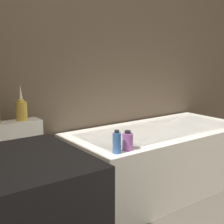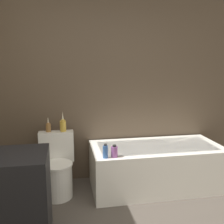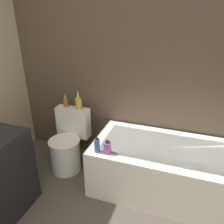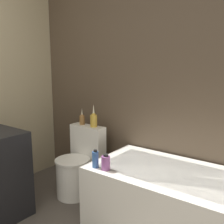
% 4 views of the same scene
% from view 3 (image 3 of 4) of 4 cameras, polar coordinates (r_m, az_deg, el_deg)
% --- Properties ---
extents(wall_back_tiled, '(6.40, 0.06, 2.60)m').
position_cam_3_polar(wall_back_tiled, '(2.61, 3.08, 12.55)').
color(wall_back_tiled, brown).
rests_on(wall_back_tiled, ground_plane).
extents(bathtub, '(1.67, 0.80, 0.56)m').
position_cam_3_polar(bathtub, '(2.53, 14.79, -14.32)').
color(bathtub, white).
rests_on(bathtub, ground).
extents(toilet, '(0.43, 0.52, 0.75)m').
position_cam_3_polar(toilet, '(2.84, -11.44, -8.41)').
color(toilet, white).
rests_on(toilet, ground).
extents(vase_gold, '(0.06, 0.06, 0.19)m').
position_cam_3_polar(vase_gold, '(2.80, -12.00, 2.59)').
color(vase_gold, olive).
rests_on(vase_gold, toilet).
extents(vase_silver, '(0.08, 0.08, 0.25)m').
position_cam_3_polar(vase_silver, '(2.71, -8.77, 2.52)').
color(vase_silver, gold).
rests_on(vase_silver, toilet).
extents(shampoo_bottle_tall, '(0.06, 0.06, 0.16)m').
position_cam_3_polar(shampoo_bottle_tall, '(2.21, -3.94, -8.69)').
color(shampoo_bottle_tall, '#335999').
rests_on(shampoo_bottle_tall, bathtub).
extents(shampoo_bottle_short, '(0.08, 0.08, 0.14)m').
position_cam_3_polar(shampoo_bottle_short, '(2.19, -1.24, -9.26)').
color(shampoo_bottle_short, '#8C4C8C').
rests_on(shampoo_bottle_short, bathtub).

